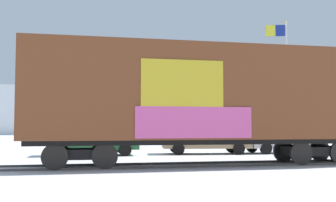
% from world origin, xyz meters
% --- Properties ---
extents(ground_plane, '(260.00, 260.00, 0.00)m').
position_xyz_m(ground_plane, '(0.00, 0.00, 0.00)').
color(ground_plane, silver).
extents(track, '(59.96, 5.92, 0.08)m').
position_xyz_m(track, '(-1.71, -0.02, 0.04)').
color(track, '#4C4742').
rests_on(track, ground_plane).
extents(freight_car, '(13.60, 4.01, 4.77)m').
position_xyz_m(freight_car, '(-1.37, -0.00, 2.70)').
color(freight_car, brown).
rests_on(freight_car, ground_plane).
extents(flagpole, '(1.41, 0.40, 8.62)m').
position_xyz_m(flagpole, '(6.50, 10.42, 5.41)').
color(flagpole, silver).
rests_on(flagpole, ground_plane).
extents(hillside, '(145.58, 32.03, 13.57)m').
position_xyz_m(hillside, '(-0.01, 74.10, 4.43)').
color(hillside, silver).
rests_on(hillside, ground_plane).
extents(parked_car_green, '(4.64, 2.09, 1.68)m').
position_xyz_m(parked_car_green, '(-5.81, 5.98, 0.86)').
color(parked_car_green, '#1E5933').
rests_on(parked_car_green, ground_plane).
extents(parked_car_tan, '(4.84, 2.10, 1.70)m').
position_xyz_m(parked_car_tan, '(0.26, 6.50, 0.83)').
color(parked_car_tan, '#9E8966').
rests_on(parked_car_tan, ground_plane).
extents(parked_car_silver, '(4.59, 2.34, 1.78)m').
position_xyz_m(parked_car_silver, '(4.73, 6.65, 0.90)').
color(parked_car_silver, '#B7BABF').
rests_on(parked_car_silver, ground_plane).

